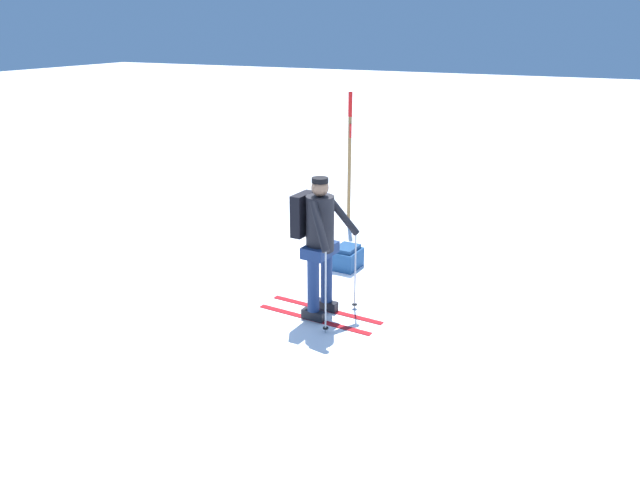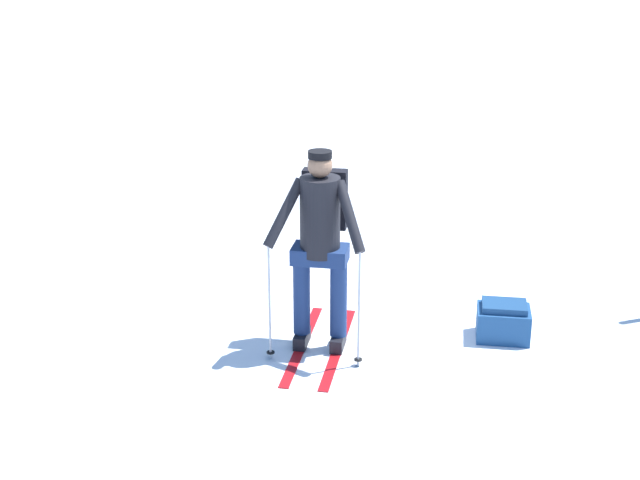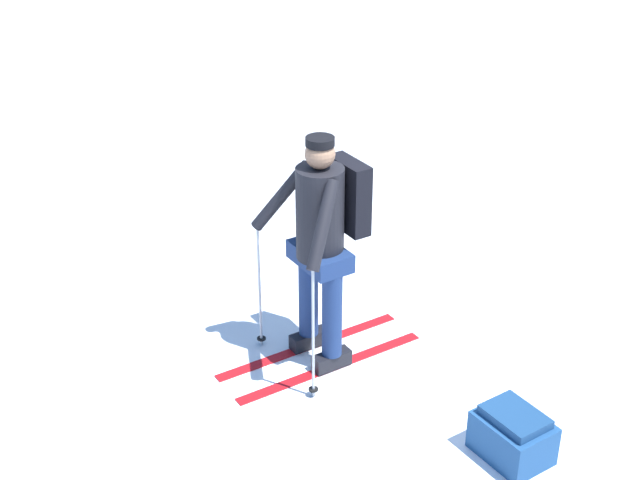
# 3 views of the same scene
# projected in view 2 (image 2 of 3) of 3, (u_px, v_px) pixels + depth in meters

# --- Properties ---
(ground_plane) EXTENTS (80.00, 80.00, 0.00)m
(ground_plane) POSITION_uv_depth(u_px,v_px,m) (374.00, 333.00, 8.24)
(ground_plane) COLOR white
(skier) EXTENTS (1.63, 0.89, 1.80)m
(skier) POSITION_uv_depth(u_px,v_px,m) (321.00, 236.00, 7.64)
(skier) COLOR red
(skier) RESTS_ON ground_plane
(dropped_backpack) EXTENTS (0.39, 0.49, 0.35)m
(dropped_backpack) POSITION_uv_depth(u_px,v_px,m) (503.00, 321.00, 8.09)
(dropped_backpack) COLOR navy
(dropped_backpack) RESTS_ON ground_plane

